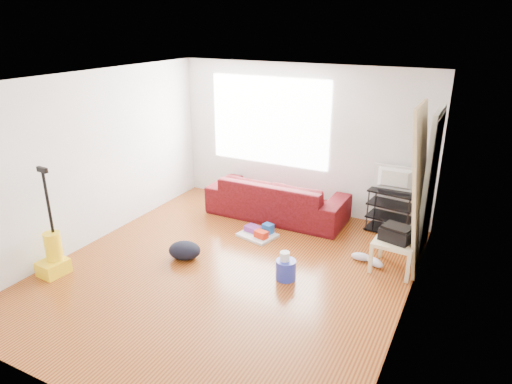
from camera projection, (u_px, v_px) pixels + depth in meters
The scene contains 13 objects.
room at pixel (236, 180), 5.75m from camera, with size 4.51×5.01×2.51m.
sofa at pixel (277, 216), 7.79m from camera, with size 2.33×0.91×0.68m, color #350603.
tv_stand at pixel (391, 211), 7.11m from camera, with size 0.73×0.47×0.69m.
tv at pixel (394, 179), 6.92m from camera, with size 0.66×0.09×0.38m, color black.
side_table at pixel (395, 245), 6.02m from camera, with size 0.56×0.56×0.43m.
printer at pixel (397, 233), 5.96m from camera, with size 0.45×0.39×0.20m.
bucket at pixel (286, 279), 5.92m from camera, with size 0.26×0.26×0.26m, color #2331A9.
toilet_paper at pixel (285, 265), 5.86m from camera, with size 0.13×0.13×0.12m, color silver.
cleaning_tray at pixel (259, 233), 7.05m from camera, with size 0.62×0.54×0.19m.
backpack at pixel (185, 258), 6.42m from camera, with size 0.45×0.36×0.25m, color black.
sneakers at pixel (368, 259), 6.27m from camera, with size 0.50×0.26×0.11m.
vacuum at pixel (53, 255), 5.96m from camera, with size 0.33×0.37×1.45m.
door_panel at pixel (410, 263), 6.28m from camera, with size 0.04×0.88×2.20m, color #9D855D.
Camera 1 is at (2.78, -4.56, 3.15)m, focal length 32.00 mm.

